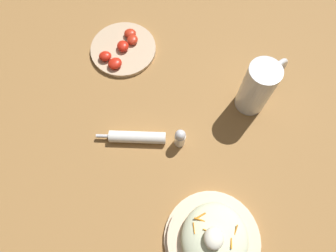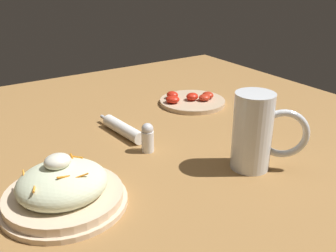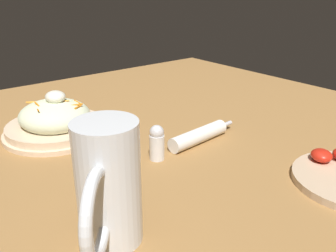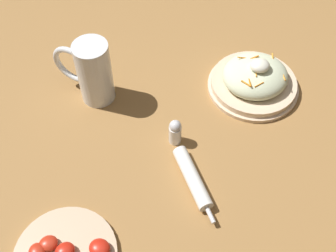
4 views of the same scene
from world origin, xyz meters
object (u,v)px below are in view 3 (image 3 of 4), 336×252
Objects in this scene: salad_plate at (55,121)px; napkin_roll at (199,136)px; beer_mug at (108,192)px; salt_shaker at (157,142)px.

napkin_roll is at bearing -136.77° from salad_plate.
beer_mug is 0.35m from napkin_roll.
salt_shaker is at bearing 92.49° from napkin_roll.
beer_mug is 0.89× the size of napkin_roll.
napkin_roll is (-0.23, -0.22, -0.02)m from salad_plate.
salad_plate is 3.28× the size of salt_shaker.
beer_mug is at bearing 167.46° from salad_plate.
salt_shaker is (0.15, -0.19, -0.04)m from beer_mug.
salad_plate is 0.32m from napkin_roll.
napkin_roll is (0.15, -0.31, -0.06)m from beer_mug.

